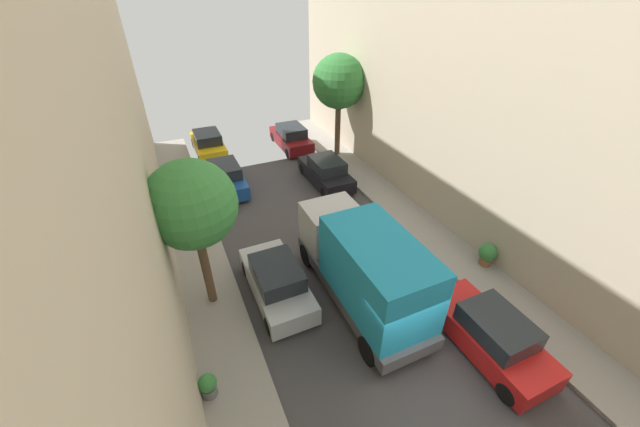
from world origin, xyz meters
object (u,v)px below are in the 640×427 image
(parked_car_right_3, at_px, (291,138))
(street_tree_2, at_px, (191,205))
(parked_car_right_1, at_px, (491,334))
(potted_plant_2, at_px, (208,385))
(parked_car_right_2, at_px, (326,172))
(parked_car_left_5, at_px, (208,144))
(street_tree_1, at_px, (339,82))
(potted_plant_4, at_px, (487,254))
(parked_car_left_3, at_px, (277,281))
(parked_car_left_4, at_px, (225,177))
(delivery_truck, at_px, (364,266))

(parked_car_right_3, bearing_deg, street_tree_2, -122.23)
(parked_car_right_1, distance_m, potted_plant_2, 8.71)
(potted_plant_2, bearing_deg, parked_car_right_2, 50.29)
(parked_car_left_5, xyz_separation_m, potted_plant_2, (-3.06, -17.06, -0.15))
(parked_car_left_5, distance_m, parked_car_right_2, 8.74)
(street_tree_1, relative_size, potted_plant_4, 6.44)
(parked_car_right_2, height_order, potted_plant_4, parked_car_right_2)
(parked_car_left_3, xyz_separation_m, potted_plant_4, (8.34, -2.00, -0.03))
(parked_car_right_3, xyz_separation_m, potted_plant_2, (-8.46, -15.84, -0.15))
(parked_car_left_4, height_order, parked_car_right_2, same)
(delivery_truck, bearing_deg, street_tree_1, 67.36)
(delivery_truck, distance_m, potted_plant_2, 6.04)
(street_tree_1, height_order, potted_plant_2, street_tree_1)
(parked_car_right_3, height_order, potted_plant_4, parked_car_right_3)
(parked_car_left_5, height_order, delivery_truck, delivery_truck)
(parked_car_left_3, height_order, parked_car_right_1, same)
(parked_car_left_4, relative_size, delivery_truck, 0.64)
(parked_car_left_3, xyz_separation_m, delivery_truck, (2.70, -1.60, 1.07))
(parked_car_left_3, bearing_deg, street_tree_1, 53.42)
(parked_car_left_3, height_order, parked_car_right_3, same)
(delivery_truck, bearing_deg, parked_car_left_3, 149.36)
(parked_car_left_4, height_order, delivery_truck, delivery_truck)
(street_tree_1, bearing_deg, parked_car_right_2, -126.03)
(parked_car_left_5, relative_size, street_tree_2, 0.75)
(parked_car_left_3, relative_size, delivery_truck, 0.64)
(parked_car_left_5, bearing_deg, delivery_truck, -80.23)
(delivery_truck, bearing_deg, potted_plant_2, -166.59)
(parked_car_left_3, distance_m, parked_car_right_2, 9.01)
(parked_car_left_3, relative_size, parked_car_right_2, 1.00)
(parked_car_left_5, height_order, potted_plant_4, parked_car_left_5)
(delivery_truck, bearing_deg, parked_car_right_3, 79.42)
(parked_car_right_3, bearing_deg, potted_plant_4, -78.82)
(parked_car_left_4, relative_size, potted_plant_4, 4.34)
(parked_car_right_1, relative_size, street_tree_1, 0.67)
(parked_car_left_4, relative_size, street_tree_2, 0.75)
(street_tree_1, xyz_separation_m, street_tree_2, (-9.98, -9.69, -0.48))
(parked_car_left_5, distance_m, parked_car_right_3, 5.54)
(parked_car_right_2, height_order, delivery_truck, delivery_truck)
(parked_car_left_4, distance_m, potted_plant_4, 13.77)
(parked_car_left_5, bearing_deg, street_tree_1, -25.88)
(parked_car_right_3, distance_m, street_tree_1, 5.27)
(parked_car_left_3, distance_m, potted_plant_4, 8.58)
(parked_car_left_5, xyz_separation_m, parked_car_right_3, (5.40, -1.22, 0.00))
(parked_car_left_4, bearing_deg, parked_car_right_2, -17.93)
(delivery_truck, bearing_deg, parked_car_left_4, 104.34)
(parked_car_left_3, height_order, delivery_truck, delivery_truck)
(parked_car_left_5, bearing_deg, street_tree_2, -99.69)
(parked_car_right_2, bearing_deg, parked_car_left_4, 162.07)
(parked_car_right_1, distance_m, street_tree_2, 10.21)
(parked_car_left_4, distance_m, parked_car_right_1, 15.00)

